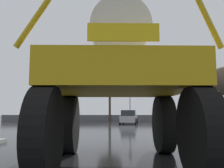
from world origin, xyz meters
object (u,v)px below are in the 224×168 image
object	(u,v)px
oversize_sprayer	(119,84)
streetlight_far_left	(45,87)
sedan_ahead	(129,117)
traffic_signal_far_left	(130,97)
bare_tree_far_center	(110,78)

from	to	relation	value
oversize_sprayer	streetlight_far_left	distance (m)	23.48
sedan_ahead	streetlight_far_left	bearing A→B (deg)	98.24
traffic_signal_far_left	streetlight_far_left	size ratio (longest dim) A/B	0.54
traffic_signal_far_left	bare_tree_far_center	world-z (taller)	bare_tree_far_center
sedan_ahead	bare_tree_far_center	distance (m)	8.10
oversize_sprayer	streetlight_far_left	xyz separation A→B (m)	(-8.55, 21.76, 2.13)
streetlight_far_left	bare_tree_far_center	xyz separation A→B (m)	(7.39, 5.71, 1.80)
traffic_signal_far_left	oversize_sprayer	bearing A→B (deg)	-93.59
sedan_ahead	oversize_sprayer	bearing A→B (deg)	-175.37
bare_tree_far_center	traffic_signal_far_left	bearing A→B (deg)	-67.68
oversize_sprayer	sedan_ahead	bearing A→B (deg)	-5.58
traffic_signal_far_left	streetlight_far_left	distance (m)	9.98
oversize_sprayer	traffic_signal_far_left	distance (m)	21.43
oversize_sprayer	bare_tree_far_center	distance (m)	27.77
bare_tree_far_center	streetlight_far_left	bearing A→B (deg)	-142.33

